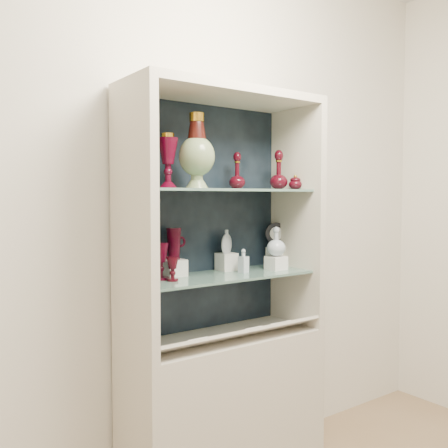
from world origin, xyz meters
TOP-DOWN VIEW (x-y plane):
  - wall_back at (0.00, 1.75)m, footprint 3.50×0.02m
  - cabinet_base at (0.00, 1.53)m, footprint 1.00×0.40m
  - cabinet_back_panel at (0.00, 1.72)m, footprint 0.98×0.02m
  - cabinet_side_left at (-0.48, 1.53)m, footprint 0.04×0.40m
  - cabinet_side_right at (0.48, 1.53)m, footprint 0.04×0.40m
  - cabinet_top_cap at (0.00, 1.53)m, footprint 1.00×0.40m
  - shelf_lower at (0.00, 1.55)m, footprint 0.92×0.34m
  - shelf_upper at (0.00, 1.55)m, footprint 0.92×0.34m
  - label_ledge at (0.00, 1.42)m, footprint 0.92×0.17m
  - label_card_0 at (-0.24, 1.42)m, footprint 0.10×0.06m
  - label_card_1 at (0.26, 1.42)m, footprint 0.10×0.06m
  - label_card_2 at (0.07, 1.42)m, footprint 0.10×0.06m
  - label_card_3 at (0.23, 1.42)m, footprint 0.10×0.06m
  - pedestal_lamp_left at (-0.44, 1.50)m, footprint 0.10×0.10m
  - pedestal_lamp_right at (-0.30, 1.54)m, footprint 0.12×0.12m
  - enamel_urn at (-0.17, 1.51)m, footprint 0.21×0.21m
  - ruby_decanter_a at (0.14, 1.61)m, footprint 0.09×0.09m
  - ruby_decanter_b at (0.37, 1.55)m, footprint 0.11×0.11m
  - lidded_bowl at (0.44, 1.50)m, footprint 0.07×0.07m
  - cobalt_goblet at (-0.39, 1.61)m, footprint 0.09×0.09m
  - ruby_goblet_tall at (-0.31, 1.59)m, footprint 0.08×0.08m
  - ruby_goblet_small at (-0.29, 1.53)m, footprint 0.07×0.07m
  - riser_ruby_pitcher at (-0.21, 1.65)m, footprint 0.10×0.10m
  - ruby_pitcher at (-0.21, 1.65)m, footprint 0.12×0.08m
  - clear_square_bottle at (0.13, 1.54)m, footprint 0.05×0.05m
  - riser_flat_flask at (0.10, 1.65)m, footprint 0.09×0.09m
  - flat_flask at (0.10, 1.65)m, footprint 0.10×0.07m
  - riser_clear_round_decanter at (0.33, 1.52)m, footprint 0.09×0.09m
  - clear_round_decanter at (0.33, 1.52)m, footprint 0.12×0.12m
  - riser_cameo_medallion at (0.44, 1.65)m, footprint 0.08×0.08m
  - cameo_medallion at (0.44, 1.65)m, footprint 0.13×0.09m

SIDE VIEW (x-z plane):
  - cabinet_base at x=0.00m, z-range 0.00..0.75m
  - label_ledge at x=0.00m, z-range 0.74..0.82m
  - label_card_0 at x=-0.24m, z-range 0.78..0.81m
  - label_card_1 at x=0.26m, z-range 0.78..0.81m
  - label_card_2 at x=0.07m, z-range 0.78..0.81m
  - label_card_3 at x=0.23m, z-range 0.78..0.81m
  - shelf_lower at x=0.00m, z-range 1.04..1.05m
  - riser_clear_round_decanter at x=0.33m, z-range 1.05..1.12m
  - riser_ruby_pitcher at x=-0.21m, z-range 1.05..1.13m
  - riser_flat_flask at x=0.10m, z-range 1.05..1.14m
  - riser_cameo_medallion at x=0.44m, z-range 1.05..1.15m
  - ruby_goblet_small at x=-0.29m, z-range 1.05..1.16m
  - clear_square_bottle at x=0.13m, z-range 1.05..1.17m
  - ruby_goblet_tall at x=-0.31m, z-range 1.05..1.22m
  - cobalt_goblet at x=-0.39m, z-range 1.05..1.23m
  - clear_round_decanter at x=0.33m, z-range 1.12..1.27m
  - flat_flask at x=0.10m, z-range 1.14..1.27m
  - ruby_pitcher at x=-0.21m, z-range 1.13..1.28m
  - cameo_medallion at x=0.44m, z-range 1.15..1.29m
  - cabinet_back_panel at x=0.00m, z-range 0.75..1.90m
  - cabinet_side_left at x=-0.48m, z-range 0.75..1.90m
  - cabinet_side_right at x=0.48m, z-range 0.75..1.90m
  - wall_back at x=0.00m, z-range 0.00..2.80m
  - shelf_upper at x=0.00m, z-range 1.46..1.47m
  - lidded_bowl at x=0.44m, z-range 1.47..1.55m
  - ruby_decanter_a at x=0.14m, z-range 1.47..1.68m
  - ruby_decanter_b at x=0.37m, z-range 1.47..1.69m
  - pedestal_lamp_right at x=-0.30m, z-range 1.47..1.72m
  - pedestal_lamp_left at x=-0.44m, z-range 1.47..1.73m
  - enamel_urn at x=-0.17m, z-range 1.47..1.81m
  - cabinet_top_cap at x=0.00m, z-range 1.90..1.94m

